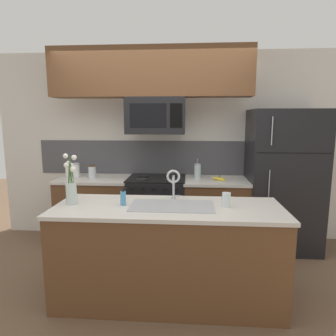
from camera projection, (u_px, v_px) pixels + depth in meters
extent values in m
plane|color=brown|center=(148.00, 277.00, 3.24)|extent=(10.00, 10.00, 0.00)
cube|color=silver|center=(180.00, 147.00, 4.26)|extent=(5.20, 0.10, 2.60)
cube|color=#4C4C51|center=(159.00, 158.00, 4.26)|extent=(3.44, 0.01, 0.48)
cube|color=brown|center=(96.00, 211.00, 4.11)|extent=(0.93, 0.62, 0.88)
cube|color=beige|center=(94.00, 179.00, 4.04)|extent=(0.96, 0.65, 0.03)
cube|color=brown|center=(215.00, 214.00, 4.00)|extent=(0.82, 0.62, 0.88)
cube|color=beige|center=(216.00, 181.00, 3.92)|extent=(0.85, 0.65, 0.03)
cube|color=black|center=(157.00, 212.00, 4.05)|extent=(0.76, 0.62, 0.91)
cube|color=black|center=(157.00, 178.00, 3.97)|extent=(0.76, 0.62, 0.01)
cylinder|color=black|center=(141.00, 179.00, 3.85)|extent=(0.15, 0.15, 0.01)
cylinder|color=black|center=(169.00, 180.00, 3.83)|extent=(0.15, 0.15, 0.01)
cylinder|color=black|center=(144.00, 175.00, 4.12)|extent=(0.15, 0.15, 0.01)
cylinder|color=black|center=(171.00, 176.00, 4.09)|extent=(0.15, 0.15, 0.01)
cylinder|color=black|center=(132.00, 188.00, 3.69)|extent=(0.03, 0.02, 0.03)
cylinder|color=black|center=(143.00, 188.00, 3.68)|extent=(0.03, 0.02, 0.03)
cylinder|color=black|center=(154.00, 189.00, 3.67)|extent=(0.03, 0.02, 0.03)
cylinder|color=black|center=(165.00, 189.00, 3.66)|extent=(0.03, 0.02, 0.03)
cylinder|color=black|center=(176.00, 189.00, 3.65)|extent=(0.03, 0.02, 0.03)
cube|color=black|center=(156.00, 116.00, 3.82)|extent=(0.74, 0.40, 0.46)
cube|color=black|center=(148.00, 116.00, 3.63)|extent=(0.45, 0.00, 0.29)
cube|color=black|center=(176.00, 116.00, 3.60)|extent=(0.15, 0.00, 0.29)
cube|color=brown|center=(151.00, 73.00, 3.71)|extent=(2.51, 0.34, 0.60)
cube|color=black|center=(283.00, 180.00, 3.88)|extent=(0.90, 0.72, 1.81)
cube|color=black|center=(294.00, 153.00, 3.46)|extent=(0.86, 0.00, 0.01)
cylinder|color=#99999E|center=(272.00, 131.00, 3.42)|extent=(0.01, 0.01, 0.33)
cylinder|color=#99999E|center=(268.00, 199.00, 3.55)|extent=(0.01, 0.01, 0.69)
cylinder|color=silver|center=(69.00, 172.00, 4.09)|extent=(0.08, 0.08, 0.15)
cylinder|color=#B2B2B7|center=(68.00, 166.00, 4.07)|extent=(0.08, 0.08, 0.02)
cylinder|color=silver|center=(76.00, 171.00, 4.07)|extent=(0.09, 0.09, 0.17)
cylinder|color=#B2B2B7|center=(76.00, 164.00, 4.06)|extent=(0.09, 0.09, 0.02)
cylinder|color=silver|center=(92.00, 172.00, 4.01)|extent=(0.10, 0.10, 0.16)
cylinder|color=#4C331E|center=(92.00, 166.00, 4.00)|extent=(0.10, 0.10, 0.02)
ellipsoid|color=yellow|center=(218.00, 179.00, 3.85)|extent=(0.17, 0.10, 0.06)
ellipsoid|color=yellow|center=(219.00, 179.00, 3.86)|extent=(0.18, 0.06, 0.06)
ellipsoid|color=yellow|center=(219.00, 179.00, 3.85)|extent=(0.18, 0.06, 0.06)
ellipsoid|color=yellow|center=(220.00, 179.00, 3.86)|extent=(0.17, 0.11, 0.06)
cylinder|color=brown|center=(219.00, 177.00, 3.85)|extent=(0.02, 0.02, 0.03)
cylinder|color=silver|center=(197.00, 172.00, 3.98)|extent=(0.09, 0.09, 0.18)
cylinder|color=#A3A3AA|center=(198.00, 164.00, 3.96)|extent=(0.08, 0.08, 0.02)
cylinder|color=#A3A3AA|center=(198.00, 162.00, 3.96)|extent=(0.01, 0.01, 0.05)
sphere|color=#A3A3AA|center=(198.00, 159.00, 3.95)|extent=(0.02, 0.02, 0.02)
cube|color=brown|center=(168.00, 255.00, 2.81)|extent=(2.06, 0.73, 0.88)
cube|color=beige|center=(168.00, 208.00, 2.73)|extent=(2.09, 0.76, 0.03)
cube|color=#ADAFB5|center=(172.00, 206.00, 2.72)|extent=(0.76, 0.40, 0.01)
cube|color=#ADAFB5|center=(153.00, 214.00, 2.75)|extent=(0.30, 0.31, 0.15)
cube|color=#ADAFB5|center=(191.00, 215.00, 2.73)|extent=(0.30, 0.31, 0.15)
cylinder|color=#B7BABF|center=(174.00, 198.00, 2.96)|extent=(0.04, 0.04, 0.02)
cylinder|color=#B7BABF|center=(174.00, 186.00, 2.94)|extent=(0.02, 0.02, 0.22)
torus|color=#B7BABF|center=(173.00, 176.00, 2.87)|extent=(0.13, 0.02, 0.13)
cylinder|color=#B7BABF|center=(173.00, 181.00, 2.82)|extent=(0.02, 0.02, 0.06)
cube|color=#B7BABF|center=(177.00, 196.00, 2.95)|extent=(0.07, 0.01, 0.01)
cylinder|color=#4C93C6|center=(123.00, 198.00, 2.75)|extent=(0.05, 0.05, 0.13)
cylinder|color=black|center=(123.00, 190.00, 2.74)|extent=(0.02, 0.02, 0.02)
cube|color=black|center=(125.00, 188.00, 2.74)|extent=(0.03, 0.01, 0.01)
cylinder|color=silver|center=(226.00, 200.00, 2.71)|extent=(0.08, 0.08, 0.13)
cylinder|color=silver|center=(71.00, 194.00, 2.78)|extent=(0.10, 0.10, 0.20)
cylinder|color=silver|center=(72.00, 200.00, 2.79)|extent=(0.09, 0.09, 0.06)
cylinder|color=#386B2D|center=(73.00, 178.00, 2.76)|extent=(0.04, 0.02, 0.37)
sphere|color=white|center=(74.00, 158.00, 2.74)|extent=(0.05, 0.05, 0.05)
cylinder|color=#386B2D|center=(70.00, 181.00, 2.78)|extent=(0.04, 0.05, 0.32)
sphere|color=white|center=(69.00, 163.00, 2.78)|extent=(0.05, 0.05, 0.05)
cylinder|color=#386B2D|center=(72.00, 182.00, 2.78)|extent=(0.01, 0.05, 0.30)
sphere|color=white|center=(71.00, 165.00, 2.78)|extent=(0.04, 0.04, 0.04)
cylinder|color=#386B2D|center=(72.00, 184.00, 2.77)|extent=(0.03, 0.01, 0.27)
sphere|color=white|center=(73.00, 169.00, 2.74)|extent=(0.05, 0.05, 0.05)
cylinder|color=#386B2D|center=(69.00, 177.00, 2.75)|extent=(0.04, 0.01, 0.39)
sphere|color=white|center=(65.00, 156.00, 2.72)|extent=(0.05, 0.05, 0.05)
cylinder|color=#386B2D|center=(69.00, 182.00, 2.76)|extent=(0.03, 0.02, 0.31)
sphere|color=white|center=(66.00, 165.00, 2.72)|extent=(0.05, 0.05, 0.05)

